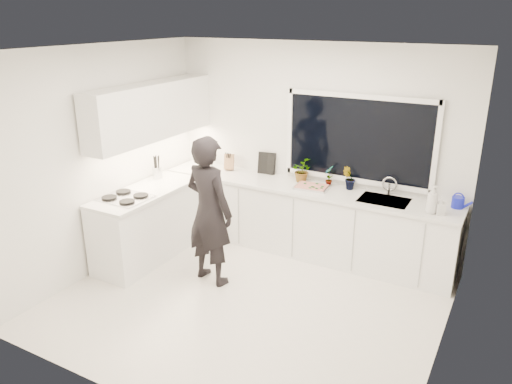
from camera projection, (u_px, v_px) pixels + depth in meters
The scene contains 25 objects.
floor at pixel (248, 302), 5.54m from camera, with size 4.00×3.50×0.02m, color beige.
wall_back at pixel (314, 148), 6.52m from camera, with size 4.00×0.02×2.70m, color white.
wall_left at pixel (102, 160), 5.99m from camera, with size 0.02×3.50×2.70m, color white.
wall_right at pixel (455, 225), 4.16m from camera, with size 0.02×3.50×2.70m, color white.
ceiling at pixel (246, 49), 4.61m from camera, with size 4.00×3.50×0.02m, color white.
window at pixel (358, 139), 6.15m from camera, with size 1.80×0.02×1.00m, color black.
base_cabinets_back at pixel (302, 220), 6.58m from camera, with size 3.92×0.58×0.88m, color white.
base_cabinets_left at pixel (149, 225), 6.43m from camera, with size 0.58×1.60×0.88m, color white.
countertop_back at pixel (303, 188), 6.41m from camera, with size 3.94×0.62×0.04m, color silver.
countertop_left at pixel (146, 192), 6.27m from camera, with size 0.62×1.60×0.04m, color silver.
upper_cabinets at pixel (151, 111), 6.29m from camera, with size 0.34×2.10×0.70m, color white.
sink at pixel (384, 204), 5.95m from camera, with size 0.58×0.42×0.14m, color silver.
faucet at pixel (389, 186), 6.06m from camera, with size 0.03×0.03×0.22m, color silver.
stovetop at pixel (125, 197), 5.98m from camera, with size 0.56×0.48×0.03m, color black.
person at pixel (209, 211), 5.70m from camera, with size 0.64×0.42×1.77m, color black.
pizza_tray at pixel (312, 187), 6.32m from camera, with size 0.41×0.31×0.03m, color silver.
pizza at pixel (312, 186), 6.32m from camera, with size 0.38×0.27×0.01m, color red.
watering_can at pixel (458, 202), 5.68m from camera, with size 0.14×0.14×0.13m, color #131BBA.
paper_towel_roll at pixel (206, 158), 7.16m from camera, with size 0.11×0.11×0.26m, color white.
knife_block at pixel (229, 162), 7.04m from camera, with size 0.13×0.10×0.22m, color brown.
utensil_crock at pixel (157, 172), 6.69m from camera, with size 0.13×0.13×0.16m, color silver.
picture_frame_large at pixel (267, 164), 6.86m from camera, with size 0.22×0.02×0.28m, color black.
picture_frame_small at pixel (267, 163), 6.86m from camera, with size 0.25×0.02×0.30m, color black.
herb_plants at pixel (314, 172), 6.46m from camera, with size 0.93×0.36×0.31m.
soap_bottles at pixel (434, 201), 5.50m from camera, with size 0.23×0.14×0.33m.
Camera 1 is at (2.39, -4.15, 3.03)m, focal length 35.00 mm.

